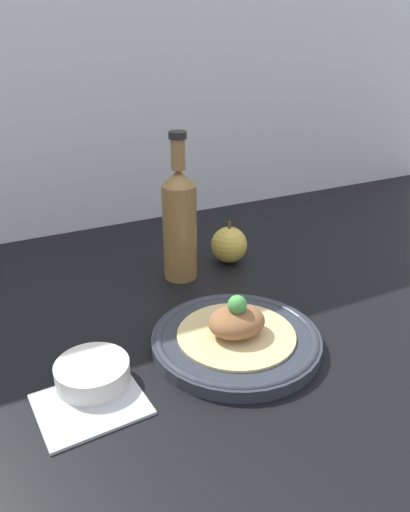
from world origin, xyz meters
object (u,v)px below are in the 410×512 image
(cider_bottle, at_px, (180,222))
(apple, at_px, (229,245))
(plated_food, at_px, (237,325))
(plate, at_px, (236,339))
(dipping_bowl, at_px, (93,374))

(cider_bottle, height_order, apple, cider_bottle)
(plated_food, distance_m, cider_bottle, 0.25)
(plate, distance_m, apple, 0.29)
(plate, xyz_separation_m, apple, (0.13, 0.26, 0.02))
(plate, height_order, plated_food, plated_food)
(plated_food, height_order, apple, same)
(apple, bearing_deg, plated_food, -116.74)
(apple, xyz_separation_m, dipping_bowl, (-0.34, -0.25, -0.02))
(plate, xyz_separation_m, plated_food, (-0.00, -0.00, 0.03))
(plated_food, relative_size, dipping_bowl, 1.78)
(apple, bearing_deg, dipping_bowl, -143.83)
(plated_food, bearing_deg, apple, 63.26)
(cider_bottle, bearing_deg, dipping_bowl, -134.51)
(plated_food, bearing_deg, dipping_bowl, 177.52)
(plate, relative_size, apple, 2.91)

